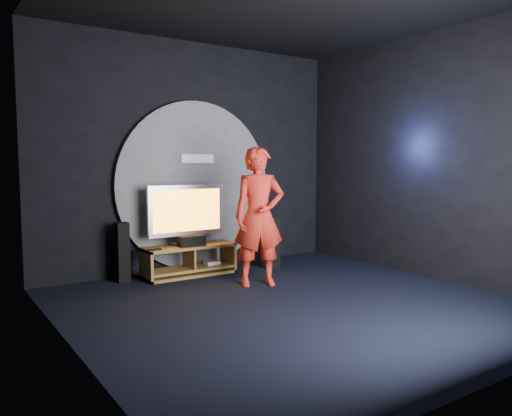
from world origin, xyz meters
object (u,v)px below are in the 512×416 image
Objects in this scene: player at (259,217)px; tv at (187,212)px; subwoofer at (266,254)px; tower_speaker_right at (272,242)px; media_console at (190,262)px; tower_speaker_left at (122,252)px.

tv is at bearing 136.43° from player.
tv reaches higher than subwoofer.
media_console is at bearing 166.08° from tower_speaker_right.
tv is 1.44m from tower_speaker_right.
subwoofer is (0.06, 0.26, -0.24)m from tower_speaker_right.
tv is at bearing 163.36° from tower_speaker_right.
tv is 3.33× the size of subwoofer.
media_console is 0.99m from tower_speaker_left.
tower_speaker_left is 2.28m from tower_speaker_right.
media_console is 1.34m from subwoofer.
player reaches higher than tower_speaker_right.
tower_speaker_right is at bearing -103.75° from subwoofer.
player is (-0.75, -0.73, 0.52)m from tower_speaker_right.
tower_speaker_right is at bearing -12.45° from tower_speaker_left.
tower_speaker_left is 2.31m from subwoofer.
player is at bearing -39.73° from tower_speaker_left.
tower_speaker_left is 0.44× the size of player.
subwoofer is 0.19× the size of player.
tower_speaker_left is 1.00× the size of tower_speaker_right.
player is (-0.82, -0.99, 0.76)m from subwoofer.
tower_speaker_left and tower_speaker_right have the same top height.
player is (0.53, -1.12, 0.00)m from tv.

